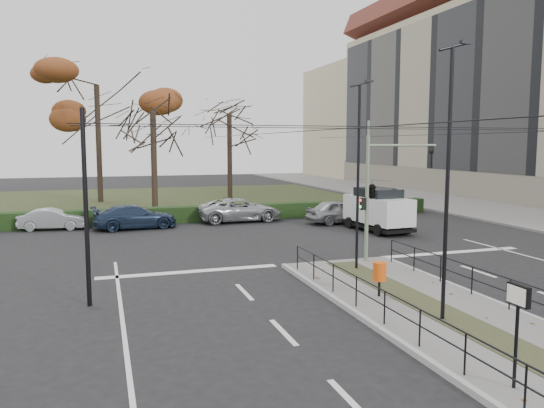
{
  "coord_description": "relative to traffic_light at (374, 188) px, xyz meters",
  "views": [
    {
      "loc": [
        -9.11,
        -14.73,
        4.93
      ],
      "look_at": [
        -1.65,
        8.45,
        2.17
      ],
      "focal_mm": 35.0,
      "sensor_mm": 36.0,
      "label": 1
    }
  ],
  "objects": [
    {
      "name": "sidewalk_east",
      "position": [
        16.55,
        17.5,
        -3.06
      ],
      "size": [
        8.0,
        90.0,
        0.14
      ],
      "primitive_type": "cube",
      "color": "#62605E",
      "rests_on": "ground"
    },
    {
      "name": "streetlamp_median_far",
      "position": [
        -1.29,
        -1.14,
        0.66
      ],
      "size": [
        0.6,
        0.12,
        7.17
      ],
      "color": "black",
      "rests_on": "median_island"
    },
    {
      "name": "hedge",
      "position": [
        -7.45,
        14.1,
        -2.63
      ],
      "size": [
        38.0,
        1.0,
        1.0
      ],
      "primitive_type": "cube",
      "color": "black",
      "rests_on": "ground"
    },
    {
      "name": "info_panel",
      "position": [
        -2.96,
        -11.19,
        -1.35
      ],
      "size": [
        0.12,
        0.54,
        2.09
      ],
      "color": "black",
      "rests_on": "median_island"
    },
    {
      "name": "bare_tree_center",
      "position": [
        0.48,
        27.5,
        3.95
      ],
      "size": [
        5.8,
        5.8,
        10.01
      ],
      "color": "black",
      "rests_on": "park"
    },
    {
      "name": "rust_tree",
      "position": [
        -10.71,
        27.38,
        6.61
      ],
      "size": [
        10.05,
        10.05,
        12.69
      ],
      "color": "black",
      "rests_on": "park"
    },
    {
      "name": "catenary",
      "position": [
        -1.45,
        -2.88,
        0.29
      ],
      "size": [
        20.0,
        34.0,
        6.0
      ],
      "color": "black",
      "rests_on": "ground"
    },
    {
      "name": "park",
      "position": [
        -7.45,
        27.5,
        -3.08
      ],
      "size": [
        38.0,
        26.0,
        0.1
      ],
      "primitive_type": "cube",
      "color": "#283118",
      "rests_on": "ground"
    },
    {
      "name": "streetlamp_median_near",
      "position": [
        -1.76,
        -7.25,
        0.82
      ],
      "size": [
        0.62,
        0.13,
        7.48
      ],
      "color": "black",
      "rests_on": "median_island"
    },
    {
      "name": "parked_car_third",
      "position": [
        -8.81,
        12.41,
        -2.43
      ],
      "size": [
        4.97,
        2.45,
        1.39
      ],
      "primitive_type": "imported",
      "rotation": [
        0.0,
        0.0,
        1.68
      ],
      "color": "#1C2B43",
      "rests_on": "ground"
    },
    {
      "name": "parked_car_fifth",
      "position": [
        3.61,
        10.7,
        -2.38
      ],
      "size": [
        4.45,
        1.95,
        1.49
      ],
      "primitive_type": "imported",
      "rotation": [
        0.0,
        0.0,
        1.62
      ],
      "color": "#9DA0A4",
      "rests_on": "ground"
    },
    {
      "name": "apartment_block",
      "position": [
        26.51,
        19.47,
        7.27
      ],
      "size": [
        13.09,
        52.1,
        21.64
      ],
      "color": "#C7B890",
      "rests_on": "ground"
    },
    {
      "name": "bare_tree_near",
      "position": [
        -6.86,
        20.57,
        3.69
      ],
      "size": [
        5.78,
        5.78,
        9.65
      ],
      "color": "black",
      "rests_on": "park"
    },
    {
      "name": "median_island",
      "position": [
        -1.45,
        -7.0,
        -3.06
      ],
      "size": [
        4.4,
        15.0,
        0.14
      ],
      "primitive_type": "cube",
      "color": "#62605E",
      "rests_on": "ground"
    },
    {
      "name": "parked_car_fourth",
      "position": [
        -2.23,
        13.39,
        -2.39
      ],
      "size": [
        5.4,
        2.61,
        1.48
      ],
      "primitive_type": "imported",
      "rotation": [
        0.0,
        0.0,
        1.6
      ],
      "color": "#9DA0A4",
      "rests_on": "ground"
    },
    {
      "name": "ground",
      "position": [
        -1.45,
        -4.5,
        -3.13
      ],
      "size": [
        140.0,
        140.0,
        0.0
      ],
      "primitive_type": "plane",
      "color": "black",
      "rests_on": "ground"
    },
    {
      "name": "parked_car_second",
      "position": [
        -13.35,
        13.5,
        -2.52
      ],
      "size": [
        3.82,
        1.7,
        1.22
      ],
      "primitive_type": "imported",
      "rotation": [
        0.0,
        0.0,
        1.46
      ],
      "color": "#9DA0A4",
      "rests_on": "ground"
    },
    {
      "name": "litter_bin",
      "position": [
        -2.33,
        -4.73,
        -2.21
      ],
      "size": [
        0.43,
        0.43,
        1.09
      ],
      "color": "black",
      "rests_on": "median_island"
    },
    {
      "name": "traffic_light",
      "position": [
        0.0,
        0.0,
        0.0
      ],
      "size": [
        3.53,
        1.96,
        5.13
      ],
      "color": "slate",
      "rests_on": "median_island"
    },
    {
      "name": "median_railing",
      "position": [
        -1.45,
        -7.1,
        -2.15
      ],
      "size": [
        4.14,
        13.24,
        0.92
      ],
      "color": "black",
      "rests_on": "median_island"
    },
    {
      "name": "white_van",
      "position": [
        4.29,
        7.3,
        -1.86
      ],
      "size": [
        2.42,
        4.74,
        2.45
      ],
      "color": "silver",
      "rests_on": "ground"
    }
  ]
}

